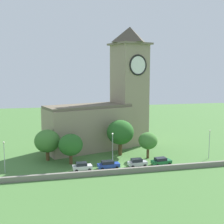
% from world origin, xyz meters
% --- Properties ---
extents(ground_plane, '(200.00, 200.00, 0.00)m').
position_xyz_m(ground_plane, '(0.00, 15.00, 0.00)').
color(ground_plane, '#477538').
extents(church, '(30.53, 17.76, 33.01)m').
position_xyz_m(church, '(0.96, 17.85, 11.07)').
color(church, gray).
rests_on(church, ground).
extents(quay_barrier, '(53.97, 0.70, 1.07)m').
position_xyz_m(quay_barrier, '(0.00, -4.63, 0.54)').
color(quay_barrier, gray).
rests_on(quay_barrier, ground).
extents(car_white, '(4.09, 2.28, 1.80)m').
position_xyz_m(car_white, '(-8.74, -1.00, 0.90)').
color(car_white, silver).
rests_on(car_white, ground).
extents(car_blue, '(4.80, 2.31, 1.72)m').
position_xyz_m(car_blue, '(-3.06, -0.91, 0.87)').
color(car_blue, '#233D9E').
rests_on(car_blue, ground).
extents(car_silver, '(4.15, 2.26, 1.82)m').
position_xyz_m(car_silver, '(3.38, -1.08, 0.92)').
color(car_silver, silver).
rests_on(car_silver, ground).
extents(car_green, '(4.60, 2.68, 1.64)m').
position_xyz_m(car_green, '(9.03, -0.97, 0.83)').
color(car_green, '#1E6B38').
rests_on(car_green, ground).
extents(streetlamp_west_end, '(0.44, 0.44, 6.61)m').
position_xyz_m(streetlamp_west_end, '(-24.38, 1.16, 4.45)').
color(streetlamp_west_end, '#9EA0A5').
rests_on(streetlamp_west_end, ground).
extents(streetlamp_west_mid, '(0.44, 0.44, 7.41)m').
position_xyz_m(streetlamp_west_mid, '(-1.70, 0.93, 4.91)').
color(streetlamp_west_mid, '#9EA0A5').
rests_on(streetlamp_west_mid, ground).
extents(streetlamp_central, '(0.44, 0.44, 6.97)m').
position_xyz_m(streetlamp_central, '(22.12, 1.17, 4.66)').
color(streetlamp_central, '#9EA0A5').
rests_on(streetlamp_central, ground).
extents(tree_churchyard, '(4.55, 4.55, 6.34)m').
position_xyz_m(tree_churchyard, '(7.84, 4.55, 4.25)').
color(tree_churchyard, brown).
rests_on(tree_churchyard, ground).
extents(tree_riverside_west, '(5.45, 5.45, 6.88)m').
position_xyz_m(tree_riverside_west, '(-10.60, 4.18, 4.40)').
color(tree_riverside_west, brown).
rests_on(tree_riverside_west, ground).
extents(tree_by_tower, '(5.92, 5.92, 7.34)m').
position_xyz_m(tree_by_tower, '(-15.69, 8.06, 4.64)').
color(tree_by_tower, brown).
rests_on(tree_by_tower, ground).
extents(tree_riverside_east, '(6.71, 6.71, 8.86)m').
position_xyz_m(tree_riverside_east, '(2.02, 8.56, 5.80)').
color(tree_riverside_east, brown).
rests_on(tree_riverside_east, ground).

